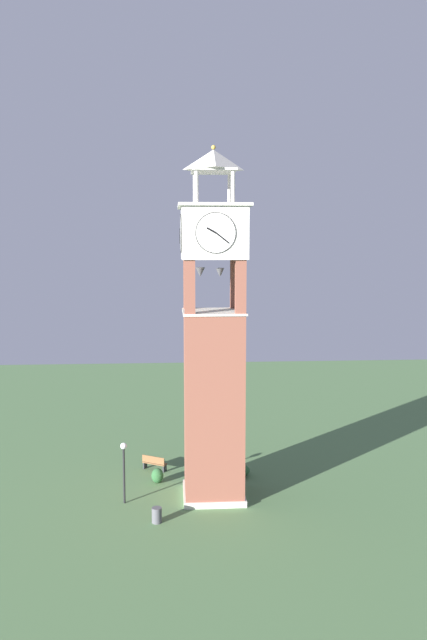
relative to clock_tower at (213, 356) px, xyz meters
name	(u,v)px	position (x,y,z in m)	size (l,w,h in m)	color
ground	(213,496)	(0.00, 0.00, -8.14)	(80.00, 80.00, 0.00)	#517547
clock_tower	(213,356)	(0.00, 0.00, 0.00)	(3.84, 3.84, 19.56)	brown
park_bench	(154,463)	(3.49, -4.28, -7.65)	(1.61, 1.16, 0.95)	brown
lamp_post	(124,461)	(5.01, 0.61, -5.70)	(0.36, 0.36, 3.46)	black
trash_bin	(157,515)	(3.15, 3.15, -7.74)	(0.52, 0.52, 0.80)	#4C4C51
shrub_near_entry	(240,470)	(-1.85, -2.99, -7.80)	(1.23, 1.23, 0.68)	#28562D
shrub_left_of_tower	(157,476)	(3.25, -2.19, -7.69)	(0.73, 0.73, 0.90)	#28562D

